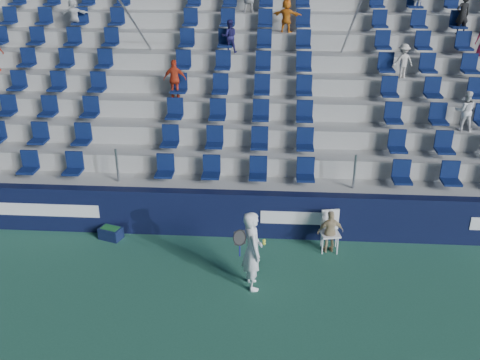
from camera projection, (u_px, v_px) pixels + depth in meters
The scene contains 7 objects.
ground at pixel (221, 312), 10.86m from camera, with size 70.00×70.00×0.00m, color #29614B.
sponsor_wall at pixel (233, 214), 13.47m from camera, with size 24.00×0.32×1.20m.
grandstand at pixel (245, 99), 17.47m from camera, with size 24.00×8.17×6.63m.
tennis_player at pixel (252, 250), 11.31m from camera, with size 0.70×0.76×1.82m.
line_judge_chair at pixel (330, 227), 12.89m from camera, with size 0.52×0.53×1.01m.
line_judge at pixel (330, 232), 12.76m from camera, with size 0.64×0.27×1.09m, color tan.
ball_bin at pixel (111, 232), 13.48m from camera, with size 0.63×0.51×0.31m.
Camera 1 is at (0.97, -8.73, 6.95)m, focal length 40.00 mm.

